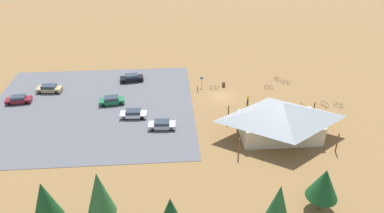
{
  "coord_description": "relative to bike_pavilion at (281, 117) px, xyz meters",
  "views": [
    {
      "loc": [
        9.98,
        58.21,
        31.44
      ],
      "look_at": [
        5.94,
        5.31,
        1.2
      ],
      "focal_mm": 33.8,
      "sensor_mm": 36.0,
      "label": 1
    }
  ],
  "objects": [
    {
      "name": "car_black_mid_lot",
      "position": [
        23.8,
        -21.14,
        -2.55
      ],
      "size": [
        4.77,
        2.51,
        1.42
      ],
      "color": "black",
      "rests_on": "parking_lot_asphalt"
    },
    {
      "name": "bicycle_silver_mid_cluster",
      "position": [
        -10.72,
        -8.35,
        -2.91
      ],
      "size": [
        0.81,
        1.55,
        0.92
      ],
      "color": "black",
      "rests_on": "ground"
    },
    {
      "name": "pine_mideast",
      "position": [
        -0.43,
        15.19,
        0.48
      ],
      "size": [
        3.63,
        3.63,
        5.72
      ],
      "color": "brown",
      "rests_on": "ground"
    },
    {
      "name": "car_maroon_aisle_side",
      "position": [
        43.27,
        -13.68,
        -2.59
      ],
      "size": [
        4.47,
        2.22,
        1.33
      ],
      "color": "maroon",
      "rests_on": "parking_lot_asphalt"
    },
    {
      "name": "car_tan_inner_stall",
      "position": [
        38.93,
        -17.59,
        -2.56
      ],
      "size": [
        4.73,
        2.25,
        1.41
      ],
      "color": "tan",
      "rests_on": "parking_lot_asphalt"
    },
    {
      "name": "car_green_far_end",
      "position": [
        26.68,
        -12.02,
        -2.56
      ],
      "size": [
        4.57,
        2.43,
        1.39
      ],
      "color": "#1E6B3D",
      "rests_on": "parking_lot_asphalt"
    },
    {
      "name": "bicycle_green_yard_left",
      "position": [
        -13.06,
        -8.06,
        -2.94
      ],
      "size": [
        1.09,
        1.46,
        0.85
      ],
      "color": "black",
      "rests_on": "ground"
    },
    {
      "name": "bicycle_teal_near_porch",
      "position": [
        7.8,
        -16.52,
        -2.96
      ],
      "size": [
        1.74,
        0.48,
        0.81
      ],
      "color": "black",
      "rests_on": "ground"
    },
    {
      "name": "bicycle_red_yard_right",
      "position": [
        -5.41,
        -19.25,
        -2.95
      ],
      "size": [
        1.09,
        1.29,
        0.76
      ],
      "color": "black",
      "rests_on": "ground"
    },
    {
      "name": "bicycle_orange_lone_east",
      "position": [
        11.01,
        -15.96,
        -2.93
      ],
      "size": [
        0.48,
        1.77,
        0.8
      ],
      "color": "black",
      "rests_on": "ground"
    },
    {
      "name": "car_white_second_row",
      "position": [
        22.54,
        -7.13,
        -2.59
      ],
      "size": [
        4.44,
        2.06,
        1.34
      ],
      "color": "white",
      "rests_on": "parking_lot_asphalt"
    },
    {
      "name": "car_silver_by_curb",
      "position": [
        17.82,
        -3.42,
        -2.6
      ],
      "size": [
        4.36,
        2.09,
        1.3
      ],
      "color": "#BCBCC1",
      "rests_on": "parking_lot_asphalt"
    },
    {
      "name": "parking_lot_asphalt",
      "position": [
        30.12,
        -10.86,
        -3.28
      ],
      "size": [
        35.38,
        32.38,
        0.05
      ],
      "primitive_type": "cube",
      "color": "#56565B",
      "rests_on": "ground"
    },
    {
      "name": "bicycle_purple_front_row",
      "position": [
        -2.69,
        -15.88,
        -2.94
      ],
      "size": [
        1.56,
        0.67,
        0.84
      ],
      "color": "black",
      "rests_on": "ground"
    },
    {
      "name": "pine_midwest",
      "position": [
        6.55,
        20.27,
        2.4
      ],
      "size": [
        3.12,
        3.12,
        8.53
      ],
      "color": "brown",
      "rests_on": "ground"
    },
    {
      "name": "ground",
      "position": [
        6.77,
        -13.27,
        -3.31
      ],
      "size": [
        160.0,
        160.0,
        0.0
      ],
      "primitive_type": "plane",
      "color": "olive",
      "rests_on": "ground"
    },
    {
      "name": "bike_pavilion",
      "position": [
        0.0,
        0.0,
        0.0
      ],
      "size": [
        14.61,
        9.58,
        5.79
      ],
      "color": "beige",
      "rests_on": "ground"
    },
    {
      "name": "pine_west",
      "position": [
        24.23,
        16.13,
        1.67
      ],
      "size": [
        3.08,
        3.08,
        7.68
      ],
      "color": "brown",
      "rests_on": "ground"
    },
    {
      "name": "bicycle_yellow_edge_south",
      "position": [
        -6.63,
        -8.04,
        -2.96
      ],
      "size": [
        0.57,
        1.7,
        0.77
      ],
      "color": "black",
      "rests_on": "ground"
    },
    {
      "name": "bicycle_black_back_row",
      "position": [
        -6.69,
        -17.79,
        -2.96
      ],
      "size": [
        1.48,
        0.96,
        0.82
      ],
      "color": "black",
      "rests_on": "ground"
    },
    {
      "name": "trash_bin",
      "position": [
        5.82,
        -17.45,
        -2.86
      ],
      "size": [
        0.6,
        0.6,
        0.9
      ],
      "primitive_type": "cylinder",
      "color": "brown",
      "rests_on": "ground"
    },
    {
      "name": "visitor_near_lot",
      "position": [
        2.6,
        -10.33,
        -2.35
      ],
      "size": [
        0.36,
        0.36,
        1.82
      ],
      "color": "#2D3347",
      "rests_on": "ground"
    },
    {
      "name": "lot_sign",
      "position": [
        10.11,
        -17.55,
        -1.9
      ],
      "size": [
        0.56,
        0.08,
        2.2
      ],
      "color": "#99999E",
      "rests_on": "ground"
    },
    {
      "name": "pine_far_west",
      "position": [
        29.88,
        16.19,
        0.98
      ],
      "size": [
        3.26,
        3.26,
        6.8
      ],
      "color": "brown",
      "rests_on": "ground"
    }
  ]
}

